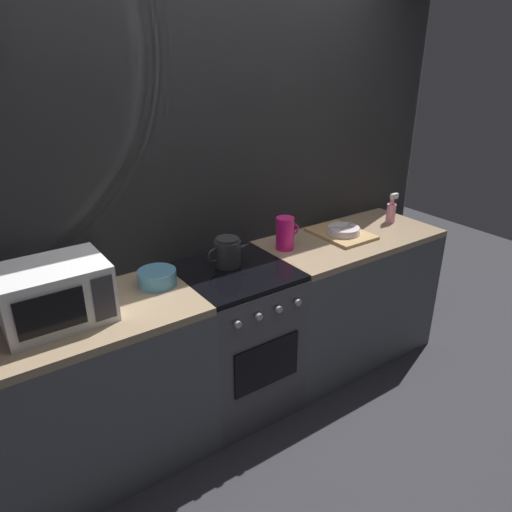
% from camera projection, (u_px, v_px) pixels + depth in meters
% --- Properties ---
extents(ground_plane, '(8.00, 8.00, 0.00)m').
position_uv_depth(ground_plane, '(238.00, 399.00, 3.03)').
color(ground_plane, '#2D2D33').
extents(back_wall, '(3.60, 0.05, 2.40)m').
position_uv_depth(back_wall, '(204.00, 204.00, 2.78)').
color(back_wall, gray).
rests_on(back_wall, ground_plane).
extents(counter_left, '(1.20, 0.60, 0.90)m').
position_uv_depth(counter_left, '(84.00, 397.00, 2.37)').
color(counter_left, '#515459').
rests_on(counter_left, ground_plane).
extents(stove_unit, '(0.60, 0.63, 0.90)m').
position_uv_depth(stove_unit, '(237.00, 339.00, 2.84)').
color(stove_unit, '#4C4C51').
rests_on(stove_unit, ground_plane).
extents(counter_right, '(1.20, 0.60, 0.90)m').
position_uv_depth(counter_right, '(346.00, 297.00, 3.32)').
color(counter_right, '#515459').
rests_on(counter_right, ground_plane).
extents(microwave, '(0.46, 0.35, 0.27)m').
position_uv_depth(microwave, '(54.00, 293.00, 2.13)').
color(microwave, white).
rests_on(microwave, counter_left).
extents(kettle, '(0.28, 0.15, 0.17)m').
position_uv_depth(kettle, '(228.00, 252.00, 2.69)').
color(kettle, '#262628').
rests_on(kettle, stove_unit).
extents(mixing_bowl, '(0.20, 0.20, 0.08)m').
position_uv_depth(mixing_bowl, '(157.00, 278.00, 2.49)').
color(mixing_bowl, teal).
rests_on(mixing_bowl, counter_left).
extents(pitcher, '(0.16, 0.11, 0.20)m').
position_uv_depth(pitcher, '(285.00, 233.00, 2.90)').
color(pitcher, '#E5197A').
rests_on(pitcher, counter_right).
extents(dish_pile, '(0.30, 0.40, 0.07)m').
position_uv_depth(dish_pile, '(342.00, 232.00, 3.13)').
color(dish_pile, tan).
rests_on(dish_pile, counter_right).
extents(spray_bottle, '(0.08, 0.06, 0.20)m').
position_uv_depth(spray_bottle, '(391.00, 211.00, 3.35)').
color(spray_bottle, pink).
rests_on(spray_bottle, counter_right).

